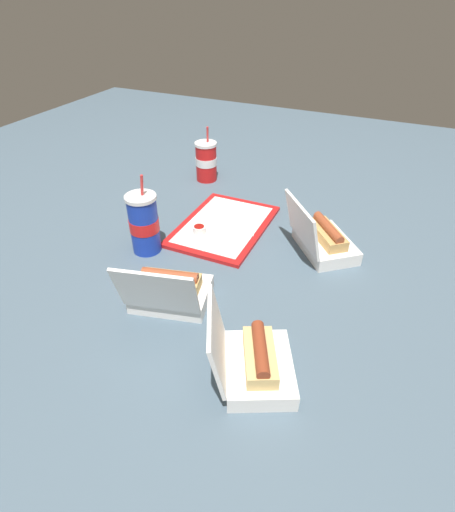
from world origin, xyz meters
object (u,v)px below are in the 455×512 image
plastic_fork (197,228)px  clamshell_hotdog_left (170,290)px  soda_cup_corner (206,161)px  soda_cup_back (144,224)px  ketchup_cup (199,229)px  clamshell_hotdog_back (254,362)px  food_tray (224,226)px  clamshell_hotdog_center (323,239)px

plastic_fork → clamshell_hotdog_left: (-0.32, -0.10, 0.03)m
soda_cup_corner → soda_cup_back: (-0.51, -0.06, 0.01)m
ketchup_cup → clamshell_hotdog_back: size_ratio=0.17×
food_tray → plastic_fork: (-0.06, 0.07, 0.01)m
clamshell_hotdog_back → clamshell_hotdog_left: (0.12, 0.27, -0.00)m
clamshell_hotdog_center → soda_cup_corner: (0.30, 0.54, 0.04)m
clamshell_hotdog_back → soda_cup_back: size_ratio=0.96×
food_tray → clamshell_hotdog_back: size_ratio=1.61×
clamshell_hotdog_left → soda_cup_corner: 0.73m
clamshell_hotdog_back → soda_cup_back: bearing=57.3°
clamshell_hotdog_back → soda_cup_corner: size_ratio=1.09×
clamshell_hotdog_back → clamshell_hotdog_left: same height
food_tray → clamshell_hotdog_left: (-0.38, -0.03, 0.03)m
soda_cup_back → clamshell_hotdog_back: bearing=-122.7°
food_tray → clamshell_hotdog_center: (0.00, -0.32, 0.03)m
food_tray → soda_cup_corner: size_ratio=1.76×
ketchup_cup → food_tray: bearing=-29.8°
plastic_fork → soda_cup_corner: size_ratio=0.52×
plastic_fork → clamshell_hotdog_back: clamshell_hotdog_back is taller
clamshell_hotdog_center → soda_cup_back: bearing=113.8°
food_tray → plastic_fork: 0.09m
plastic_fork → soda_cup_corner: bearing=43.5°
clamshell_hotdog_left → soda_cup_back: size_ratio=0.95×
clamshell_hotdog_center → food_tray: bearing=90.1°
food_tray → soda_cup_corner: soda_cup_corner is taller
ketchup_cup → soda_cup_corner: size_ratio=0.19×
soda_cup_corner → clamshell_hotdog_left: bearing=-160.2°
food_tray → ketchup_cup: 0.10m
plastic_fork → ketchup_cup: bearing=-111.2°
plastic_fork → soda_cup_corner: (0.37, 0.15, 0.06)m
ketchup_cup → plastic_fork: bearing=47.6°
clamshell_hotdog_center → soda_cup_corner: size_ratio=1.22×
clamshell_hotdog_back → clamshell_hotdog_left: 0.29m
ketchup_cup → soda_cup_back: bearing=139.8°
plastic_fork → clamshell_hotdog_center: (0.06, -0.39, 0.03)m
ketchup_cup → soda_cup_back: soda_cup_back is taller
food_tray → clamshell_hotdog_back: bearing=-149.1°
soda_cup_corner → soda_cup_back: 0.52m
clamshell_hotdog_back → soda_cup_back: 0.54m
ketchup_cup → clamshell_hotdog_center: bearing=-77.4°
clamshell_hotdog_left → soda_cup_corner: soda_cup_corner is taller
food_tray → soda_cup_back: bearing=143.5°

